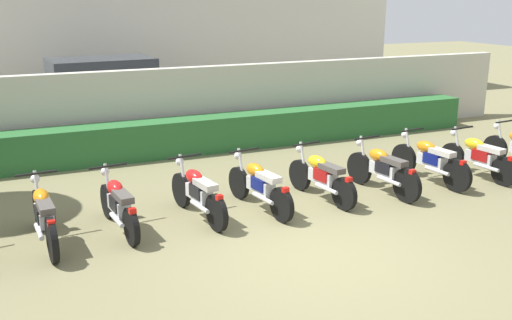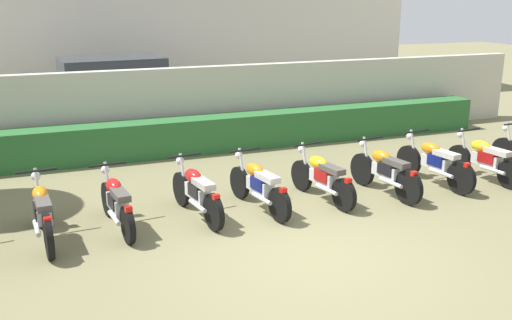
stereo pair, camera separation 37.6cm
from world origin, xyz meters
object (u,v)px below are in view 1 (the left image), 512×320
object	(u,v)px
motorcycle_in_row_3	(118,204)
motorcycle_in_row_4	(198,192)
motorcycle_in_row_5	(259,185)
motorcycle_in_row_6	(321,176)
motorcycle_in_row_2	(44,215)
motorcycle_in_row_8	(430,160)
motorcycle_in_row_7	(383,169)
motorcycle_in_row_9	(479,156)
parked_car	(109,93)

from	to	relation	value
motorcycle_in_row_3	motorcycle_in_row_4	size ratio (longest dim) A/B	0.97
motorcycle_in_row_5	motorcycle_in_row_6	world-z (taller)	motorcycle_in_row_5
motorcycle_in_row_2	motorcycle_in_row_4	distance (m)	2.36
motorcycle_in_row_5	motorcycle_in_row_6	xyz separation A→B (m)	(1.21, 0.02, -0.00)
motorcycle_in_row_8	motorcycle_in_row_5	bearing A→B (deg)	82.78
motorcycle_in_row_6	motorcycle_in_row_7	world-z (taller)	motorcycle_in_row_7
motorcycle_in_row_4	motorcycle_in_row_8	bearing A→B (deg)	-98.59
motorcycle_in_row_4	motorcycle_in_row_7	bearing A→B (deg)	-100.91
motorcycle_in_row_3	motorcycle_in_row_8	bearing A→B (deg)	-95.89
motorcycle_in_row_5	motorcycle_in_row_7	size ratio (longest dim) A/B	1.02
motorcycle_in_row_5	motorcycle_in_row_4	bearing A→B (deg)	79.16
motorcycle_in_row_4	motorcycle_in_row_6	distance (m)	2.28
motorcycle_in_row_6	motorcycle_in_row_9	bearing A→B (deg)	-100.72
motorcycle_in_row_7	motorcycle_in_row_9	distance (m)	2.29
motorcycle_in_row_2	motorcycle_in_row_7	distance (m)	5.85
motorcycle_in_row_4	motorcycle_in_row_9	size ratio (longest dim) A/B	1.03
motorcycle_in_row_4	motorcycle_in_row_8	xyz separation A→B (m)	(4.69, 0.00, 0.01)
motorcycle_in_row_5	motorcycle_in_row_8	distance (m)	3.62
motorcycle_in_row_5	motorcycle_in_row_9	world-z (taller)	motorcycle_in_row_5
parked_car	motorcycle_in_row_9	xyz separation A→B (m)	(5.90, -7.67, -0.50)
motorcycle_in_row_7	motorcycle_in_row_5	bearing A→B (deg)	79.61
motorcycle_in_row_2	motorcycle_in_row_5	size ratio (longest dim) A/B	1.01
motorcycle_in_row_2	motorcycle_in_row_8	distance (m)	7.05
parked_car	motorcycle_in_row_3	bearing A→B (deg)	-102.99
motorcycle_in_row_5	parked_car	bearing A→B (deg)	-0.18
motorcycle_in_row_9	motorcycle_in_row_8	bearing A→B (deg)	75.42
motorcycle_in_row_4	motorcycle_in_row_8	distance (m)	4.69
parked_car	motorcycle_in_row_8	bearing A→B (deg)	-61.67
motorcycle_in_row_4	motorcycle_in_row_5	world-z (taller)	motorcycle_in_row_4
motorcycle_in_row_3	motorcycle_in_row_5	xyz separation A→B (m)	(2.35, -0.02, 0.00)
motorcycle_in_row_4	motorcycle_in_row_9	world-z (taller)	motorcycle_in_row_4
motorcycle_in_row_3	motorcycle_in_row_4	distance (m)	1.28
parked_car	motorcycle_in_row_5	size ratio (longest dim) A/B	2.44
motorcycle_in_row_7	motorcycle_in_row_3	bearing A→B (deg)	80.64
motorcycle_in_row_4	motorcycle_in_row_7	size ratio (longest dim) A/B	1.00
motorcycle_in_row_9	motorcycle_in_row_5	bearing A→B (deg)	81.20
motorcycle_in_row_4	motorcycle_in_row_6	xyz separation A→B (m)	(2.28, -0.02, -0.01)
parked_car	motorcycle_in_row_7	distance (m)	8.49
motorcycle_in_row_2	motorcycle_in_row_9	world-z (taller)	motorcycle_in_row_2
motorcycle_in_row_2	motorcycle_in_row_7	world-z (taller)	motorcycle_in_row_2
motorcycle_in_row_7	motorcycle_in_row_8	bearing A→B (deg)	-91.12
motorcycle_in_row_9	parked_car	bearing A→B (deg)	29.98
motorcycle_in_row_3	motorcycle_in_row_4	world-z (taller)	motorcycle_in_row_4
motorcycle_in_row_2	motorcycle_in_row_7	size ratio (longest dim) A/B	1.03
motorcycle_in_row_4	parked_car	bearing A→B (deg)	-7.75
motorcycle_in_row_8	motorcycle_in_row_4	bearing A→B (deg)	82.25
motorcycle_in_row_7	motorcycle_in_row_8	distance (m)	1.21
motorcycle_in_row_2	parked_car	bearing A→B (deg)	-20.53
motorcycle_in_row_6	motorcycle_in_row_2	bearing A→B (deg)	82.42
motorcycle_in_row_7	motorcycle_in_row_8	xyz separation A→B (m)	(1.20, 0.14, -0.00)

